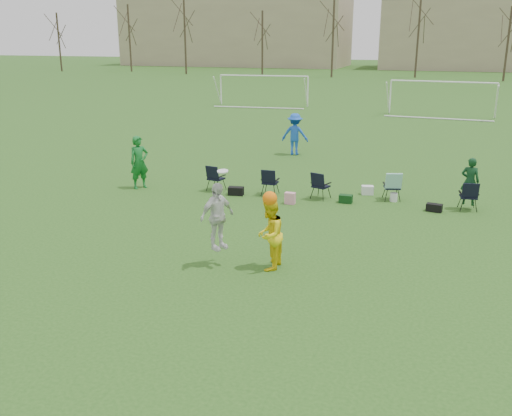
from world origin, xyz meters
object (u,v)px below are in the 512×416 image
at_px(goal_left, 264,82).
at_px(goal_mid, 443,89).
at_px(fielder_green_near, 139,162).
at_px(fielder_blue, 295,134).
at_px(center_contest, 249,226).

relative_size(goal_left, goal_mid, 1.00).
bearing_deg(fielder_green_near, fielder_blue, 10.82).
xyz_separation_m(center_contest, goal_left, (-9.96, 32.88, 0.85)).
height_order(fielder_green_near, center_contest, center_contest).
distance_m(center_contest, goal_mid, 31.15).
bearing_deg(center_contest, goal_mid, 82.55).
bearing_deg(goal_mid, center_contest, -93.45).
bearing_deg(goal_mid, fielder_blue, -107.04).
bearing_deg(fielder_blue, center_contest, 96.82).
distance_m(fielder_blue, goal_left, 20.33).
xyz_separation_m(fielder_green_near, goal_left, (-3.55, 26.84, 0.93)).
bearing_deg(goal_left, center_contest, -78.14).
xyz_separation_m(fielder_blue, center_contest, (2.45, -14.01, 0.08)).
bearing_deg(goal_left, goal_mid, -13.13).
height_order(fielder_green_near, goal_left, goal_left).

